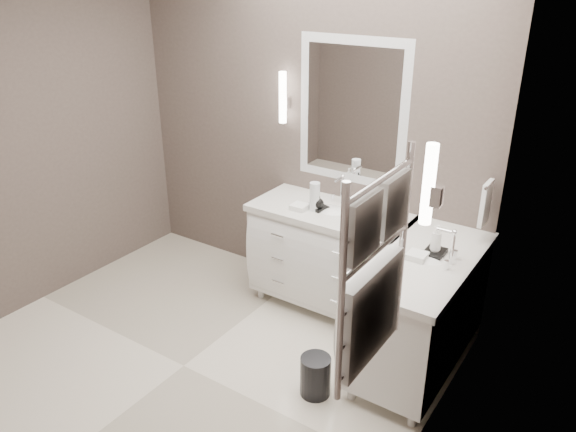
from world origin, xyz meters
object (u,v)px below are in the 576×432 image
Objects in this scene: towel_ladder at (373,280)px; waste_bin at (315,376)px; vanity_back at (330,253)px; vanity_right at (420,306)px.

towel_ladder reaches higher than waste_bin.
towel_ladder is (1.10, -1.63, 0.91)m from vanity_back.
vanity_back is 1.11m from waste_bin.
towel_ladder is at bearing -46.15° from waste_bin.
vanity_back and vanity_right have the same top height.
vanity_back is 0.93m from vanity_right.
vanity_back is at bearing 115.39° from waste_bin.
vanity_back is 1.00× the size of vanity_right.
towel_ladder reaches higher than vanity_right.
vanity_back is at bearing 124.10° from towel_ladder.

